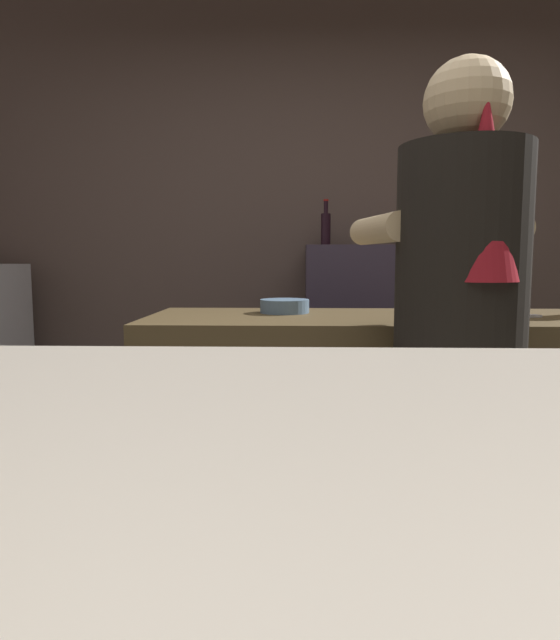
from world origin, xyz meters
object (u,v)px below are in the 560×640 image
at_px(chefs_knife, 508,317).
at_px(bottle_olive_oil, 326,228).
at_px(bartender, 460,329).
at_px(mixing_bowl, 285,306).
at_px(bottle_soy, 406,233).

xyz_separation_m(chefs_knife, bottle_olive_oil, (-0.55, 1.35, 0.37)).
xyz_separation_m(bartender, bottle_olive_oil, (-0.27, 1.76, 0.37)).
height_order(mixing_bowl, chefs_knife, mixing_bowl).
relative_size(bartender, bottle_olive_oil, 6.22).
height_order(bartender, bottle_olive_oil, bartender).
height_order(bartender, mixing_bowl, bartender).
xyz_separation_m(mixing_bowl, bottle_soy, (0.68, 1.25, 0.32)).
bearing_deg(bottle_olive_oil, chefs_knife, -67.97).
distance_m(chefs_knife, bottle_olive_oil, 1.51).
distance_m(bartender, mixing_bowl, 0.73).
height_order(bottle_olive_oil, bottle_soy, bottle_olive_oil).
bearing_deg(bottle_soy, bartender, -96.29).
bearing_deg(mixing_bowl, chefs_knife, -11.15).
height_order(chefs_knife, bottle_soy, bottle_soy).
distance_m(bartender, bottle_olive_oil, 1.82).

